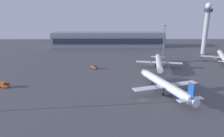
{
  "coord_description": "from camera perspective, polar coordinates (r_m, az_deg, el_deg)",
  "views": [
    {
      "loc": [
        -15.54,
        -90.46,
        41.57
      ],
      "look_at": [
        -14.61,
        40.17,
        4.0
      ],
      "focal_mm": 33.11,
      "sensor_mm": 36.0,
      "label": 1
    }
  ],
  "objects": [
    {
      "name": "catering_truck",
      "position": [
        128.63,
        -27.74,
        -3.99
      ],
      "size": [
        6.04,
        3.6,
        3.05
      ],
      "rotation": [
        0.0,
        0.0,
        4.48
      ],
      "color": "#D85919",
      "rests_on": "ground"
    },
    {
      "name": "apron_light_east",
      "position": [
        182.72,
        14.14,
        7.64
      ],
      "size": [
        4.8,
        0.9,
        28.97
      ],
      "color": "slate",
      "rests_on": "ground"
    },
    {
      "name": "baggage_tractor",
      "position": [
        149.67,
        -4.91,
        0.33
      ],
      "size": [
        4.55,
        3.85,
        2.25
      ],
      "rotation": [
        0.0,
        0.0,
        4.16
      ],
      "color": "#D85919",
      "rests_on": "ground"
    },
    {
      "name": "ground_plane",
      "position": [
        100.76,
        8.6,
        -8.51
      ],
      "size": [
        416.0,
        416.0,
        0.0
      ],
      "primitive_type": "plane",
      "color": "#4C4C51"
    },
    {
      "name": "terminal_building",
      "position": [
        238.61,
        -1.04,
        7.98
      ],
      "size": [
        126.18,
        22.4,
        16.4
      ],
      "color": "gray",
      "rests_on": "ground"
    },
    {
      "name": "airplane_far_stand",
      "position": [
        190.55,
        28.37,
        2.8
      ],
      "size": [
        33.09,
        42.01,
        11.16
      ],
      "rotation": [
        0.0,
        0.0,
        -0.35
      ],
      "color": "silver",
      "rests_on": "ground"
    },
    {
      "name": "control_tower",
      "position": [
        215.65,
        24.6,
        10.78
      ],
      "size": [
        8.0,
        8.0,
        47.5
      ],
      "color": "#A8A8B2",
      "rests_on": "ground"
    },
    {
      "name": "airplane_terminal_side",
      "position": [
        108.59,
        14.57,
        -4.48
      ],
      "size": [
        35.15,
        44.68,
        11.79
      ],
      "rotation": [
        0.0,
        0.0,
        0.32
      ],
      "color": "white",
      "rests_on": "ground"
    },
    {
      "name": "airplane_near_gate",
      "position": [
        154.86,
        12.81,
        1.66
      ],
      "size": [
        33.36,
        42.64,
        10.99
      ],
      "rotation": [
        0.0,
        0.0,
        2.96
      ],
      "color": "white",
      "rests_on": "ground"
    }
  ]
}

